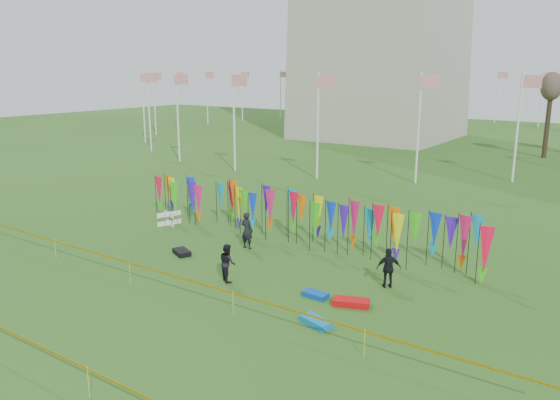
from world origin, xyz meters
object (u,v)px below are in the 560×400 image
Objects in this scene: person_right at (389,268)px; kite_bag_blue at (315,295)px; kite_bag_red at (351,302)px; kite_bag_teal at (316,322)px; box_kite at (169,219)px; person_left at (247,230)px; person_mid at (227,263)px; kite_bag_black at (182,252)px.

person_right is 1.70× the size of kite_bag_blue.
kite_bag_blue is at bearing 20.52° from person_right.
kite_bag_red is 2.02m from kite_bag_teal.
box_kite is at bearing 164.15° from kite_bag_red.
kite_bag_red is at bearing 3.82° from kite_bag_blue.
person_left is at bearing 151.24° from kite_bag_blue.
person_right reaches higher than person_mid.
kite_bag_red is at bearing -15.85° from box_kite.
person_mid reaches higher than kite_bag_teal.
box_kite is at bearing 161.86° from kite_bag_blue.
person_mid is 1.63× the size of kite_bag_blue.
person_right is (7.34, -0.67, -0.09)m from person_left.
kite_bag_teal is at bearing -58.55° from kite_bag_blue.
kite_bag_teal is (6.69, -4.94, -0.76)m from person_left.
kite_bag_teal is at bearing -16.58° from kite_bag_black.
kite_bag_red is 1.13× the size of kite_bag_teal.
person_left reaches higher than kite_bag_blue.
person_mid is 5.19m from kite_bag_red.
box_kite reaches higher than kite_bag_teal.
box_kite is 8.75m from person_mid.
kite_bag_teal reaches higher than kite_bag_blue.
kite_bag_black is at bearing -38.07° from box_kite.
box_kite reaches higher than kite_bag_black.
person_left is at bearing -6.67° from box_kite.
person_mid is at bearing 164.68° from kite_bag_teal.
kite_bag_blue is at bearing -176.18° from kite_bag_red.
person_right is at bearing -5.84° from box_kite.
person_left is 1.37× the size of kite_bag_red.
box_kite is 4.97m from kite_bag_black.
kite_bag_red is (12.73, -3.61, -0.26)m from box_kite.
person_left is 4.04m from person_mid.
person_left is at bearing 157.05° from kite_bag_red.
person_left is at bearing -37.09° from person_right.
person_mid is 1.56× the size of kite_bag_black.
person_mid is at bearing -29.32° from box_kite.
person_right is at bearing 79.83° from kite_bag_red.
kite_bag_red is (1.41, 0.09, 0.02)m from kite_bag_blue.
person_left reaches higher than kite_bag_red.
kite_bag_teal is at bearing -97.01° from kite_bag_red.
kite_bag_black is (-9.23, -1.72, -0.67)m from person_right.
kite_bag_black is 0.86× the size of kite_bag_teal.
person_left reaches higher than person_mid.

